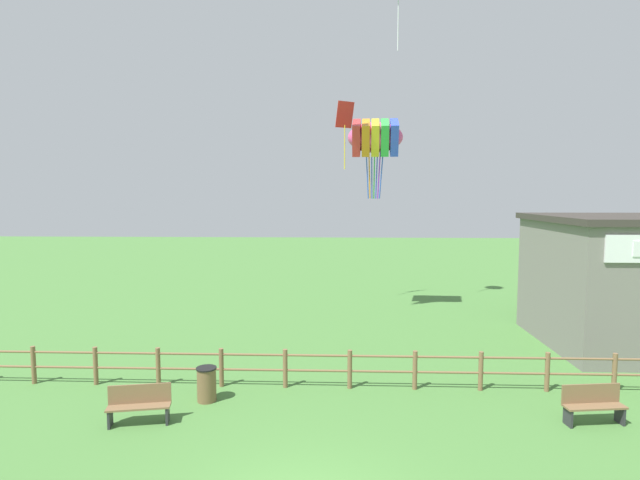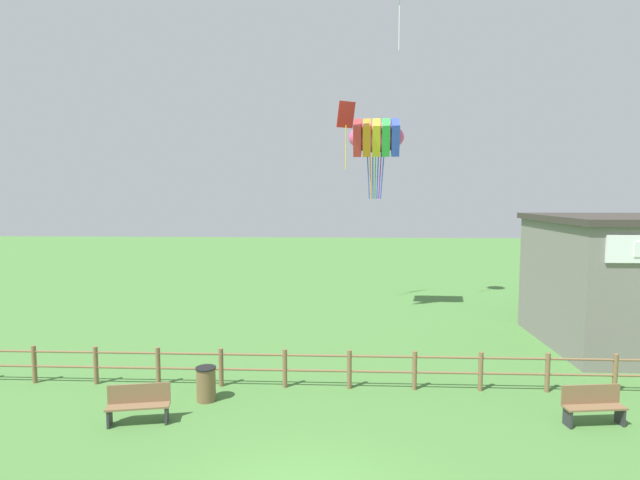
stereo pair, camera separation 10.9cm
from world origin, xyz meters
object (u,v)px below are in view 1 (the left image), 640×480
at_px(park_bench_by_building, 593,403).
at_px(seaside_building, 637,281).
at_px(park_bench_near_fence, 139,404).
at_px(kite_rainbow_parafoil, 375,138).
at_px(kite_red_diamond, 345,121).
at_px(trash_bin, 207,384).

bearing_deg(park_bench_by_building, seaside_building, 54.12).
bearing_deg(seaside_building, park_bench_near_fence, -156.14).
bearing_deg(kite_rainbow_parafoil, park_bench_near_fence, -119.13).
xyz_separation_m(park_bench_near_fence, kite_red_diamond, (5.34, 13.84, 9.10)).
relative_size(trash_bin, kite_rainbow_parafoil, 0.25).
bearing_deg(park_bench_near_fence, trash_bin, 47.39).
xyz_separation_m(park_bench_by_building, kite_rainbow_parafoil, (-4.79, 11.71, 8.04)).
distance_m(park_bench_near_fence, trash_bin, 1.98).
xyz_separation_m(seaside_building, kite_red_diamond, (-11.19, 6.53, 7.08)).
bearing_deg(kite_rainbow_parafoil, kite_red_diamond, 130.97).
relative_size(park_bench_by_building, kite_red_diamond, 0.47).
distance_m(seaside_building, park_bench_by_building, 8.68).
bearing_deg(kite_rainbow_parafoil, trash_bin, -116.93).
relative_size(park_bench_near_fence, kite_rainbow_parafoil, 0.41).
distance_m(park_bench_by_building, trash_bin, 10.29).
distance_m(seaside_building, kite_red_diamond, 14.76).
bearing_deg(kite_red_diamond, seaside_building, -30.26).
height_order(park_bench_by_building, kite_red_diamond, kite_red_diamond).
relative_size(park_bench_by_building, kite_rainbow_parafoil, 0.41).
height_order(park_bench_by_building, trash_bin, park_bench_by_building).
bearing_deg(seaside_building, kite_red_diamond, 149.74).
xyz_separation_m(park_bench_near_fence, trash_bin, (1.34, 1.46, -0.04)).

